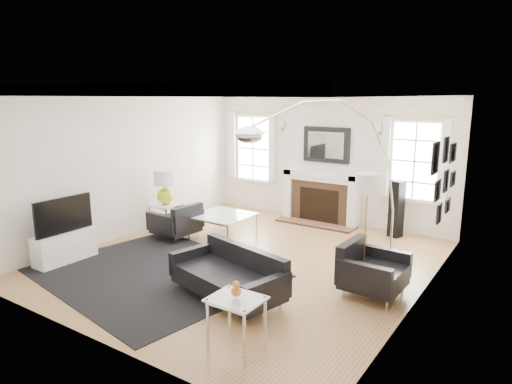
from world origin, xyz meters
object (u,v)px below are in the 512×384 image
Objects in this scene: armchair_right at (370,271)px; gourd_lamp at (165,184)px; sofa at (231,276)px; armchair_left at (178,222)px; fireplace at (321,197)px; coffee_table at (223,216)px; arc_floor_lamp at (323,183)px.

gourd_lamp reaches higher than armchair_right.
gourd_lamp reaches higher than sofa.
armchair_right is at bearing -5.48° from armchair_left.
fireplace is 1.69× the size of coffee_table.
armchair_right is at bearing -15.54° from coffee_table.
fireplace is 1.89× the size of armchair_right.
armchair_left is at bearing -16.20° from gourd_lamp.
arc_floor_lamp reaches higher than armchair_left.
coffee_table is at bearing 19.71° from gourd_lamp.
coffee_table is at bearing 160.24° from arc_floor_lamp.
coffee_table is at bearing 164.46° from armchair_right.
sofa is 3.34m from gourd_lamp.
fireplace is at bearing 115.72° from arc_floor_lamp.
sofa is at bearing -32.50° from armchair_left.
gourd_lamp is 0.25× the size of arc_floor_lamp.
fireplace is 1.94× the size of armchair_left.
arc_floor_lamp is (0.78, 1.15, 1.18)m from sofa.
sofa is at bearing -142.93° from armchair_right.
fireplace is 2.29m from coffee_table.
coffee_table is 1.31m from gourd_lamp.
arc_floor_lamp is (3.18, -0.37, 1.17)m from armchair_left.
arc_floor_lamp is (-0.74, 0.00, 1.15)m from armchair_right.
gourd_lamp is at bearing 172.17° from arc_floor_lamp.
fireplace is at bearing 126.30° from armchair_right.
arc_floor_lamp is (1.40, -2.91, 0.94)m from fireplace.
armchair_left is 0.87m from coffee_table.
fireplace is 3.62m from armchair_right.
fireplace is at bearing 47.66° from gourd_lamp.
arc_floor_lamp reaches higher than fireplace.
armchair_right is at bearing -0.25° from arc_floor_lamp.
sofa is 1.80× the size of coffee_table.
coffee_table is 1.47× the size of gourd_lamp.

